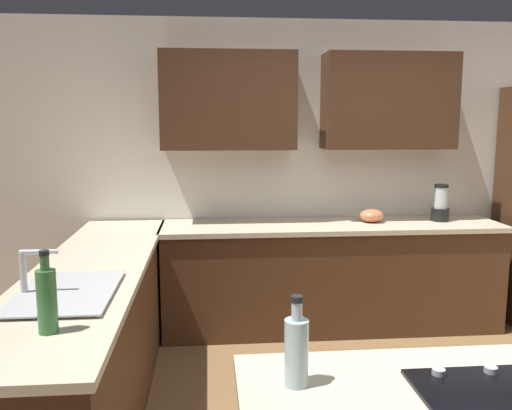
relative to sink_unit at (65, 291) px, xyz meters
The scene contains 10 objects.
wall_back 2.74m from the sink_unit, 130.77° to the right, with size 6.00×0.44×2.60m.
lower_cabinets_back 2.48m from the sink_unit, 135.25° to the right, with size 2.80×0.60×0.86m, color #472B19.
countertop_back 2.43m from the sink_unit, 135.25° to the right, with size 2.84×0.64×0.04m, color beige.
lower_cabinets_side 0.73m from the sink_unit, 90.90° to the right, with size 0.60×2.90×0.86m, color #472B19.
countertop_side 0.54m from the sink_unit, 90.90° to the right, with size 0.64×2.94×0.04m, color beige.
sink_unit is the anchor object (origin of this frame).
blender 3.21m from the sink_unit, 146.69° to the right, with size 0.15×0.15×0.31m.
mixing_bowl 2.72m from the sink_unit, 139.74° to the right, with size 0.20×0.20×0.11m, color #CC724C.
dish_soap_bottle 0.50m from the sink_unit, 96.95° to the left, with size 0.08×0.08×0.34m.
oil_bottle 1.41m from the sink_unit, 134.46° to the left, with size 0.08×0.08×0.30m.
Camera 1 is at (1.12, 2.60, 1.74)m, focal length 37.72 mm.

